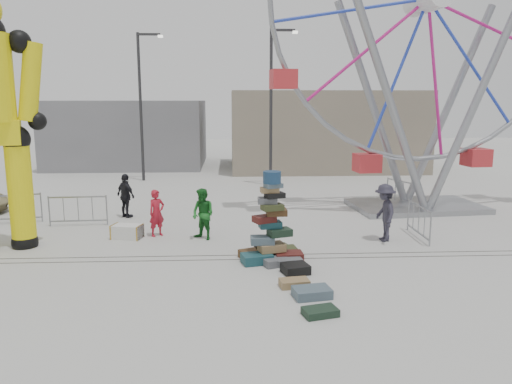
{
  "coord_description": "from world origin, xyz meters",
  "views": [
    {
      "loc": [
        0.91,
        -12.96,
        4.47
      ],
      "look_at": [
        1.69,
        2.42,
        1.61
      ],
      "focal_mm": 35.0,
      "sensor_mm": 36.0,
      "label": 1
    }
  ],
  "objects_px": {
    "suitcase_tower": "(271,235)",
    "pedestrian_grey": "(385,213)",
    "lamp_post_right": "(273,99)",
    "pedestrian_red": "(157,213)",
    "lamp_post_left": "(142,99)",
    "barricade_wheel_back": "(403,193)",
    "barricade_wheel_front": "(419,221)",
    "ferris_wheel": "(426,27)",
    "barricade_dummy_c": "(78,211)",
    "steamer_trunk": "(127,232)",
    "pedestrian_black": "(126,196)",
    "pedestrian_green": "(203,214)",
    "barricade_dummy_b": "(12,209)"
  },
  "relations": [
    {
      "from": "barricade_dummy_c",
      "to": "pedestrian_red",
      "type": "bearing_deg",
      "value": -29.62
    },
    {
      "from": "pedestrian_red",
      "to": "pedestrian_black",
      "type": "height_order",
      "value": "pedestrian_black"
    },
    {
      "from": "barricade_dummy_b",
      "to": "pedestrian_black",
      "type": "relative_size",
      "value": 1.18
    },
    {
      "from": "suitcase_tower",
      "to": "barricade_dummy_c",
      "type": "distance_m",
      "value": 7.83
    },
    {
      "from": "lamp_post_right",
      "to": "lamp_post_left",
      "type": "height_order",
      "value": "same"
    },
    {
      "from": "suitcase_tower",
      "to": "barricade_dummy_b",
      "type": "xyz_separation_m",
      "value": [
        -9.1,
        4.67,
        -0.16
      ]
    },
    {
      "from": "pedestrian_red",
      "to": "pedestrian_black",
      "type": "relative_size",
      "value": 0.92
    },
    {
      "from": "pedestrian_red",
      "to": "barricade_wheel_back",
      "type": "bearing_deg",
      "value": -15.32
    },
    {
      "from": "barricade_wheel_front",
      "to": "barricade_wheel_back",
      "type": "height_order",
      "value": "same"
    },
    {
      "from": "barricade_wheel_back",
      "to": "pedestrian_grey",
      "type": "distance_m",
      "value": 5.69
    },
    {
      "from": "pedestrian_red",
      "to": "lamp_post_left",
      "type": "bearing_deg",
      "value": 62.69
    },
    {
      "from": "lamp_post_left",
      "to": "pedestrian_grey",
      "type": "bearing_deg",
      "value": -52.59
    },
    {
      "from": "barricade_wheel_back",
      "to": "pedestrian_black",
      "type": "bearing_deg",
      "value": -105.62
    },
    {
      "from": "lamp_post_right",
      "to": "lamp_post_left",
      "type": "distance_m",
      "value": 7.28
    },
    {
      "from": "barricade_wheel_front",
      "to": "ferris_wheel",
      "type": "bearing_deg",
      "value": -18.98
    },
    {
      "from": "suitcase_tower",
      "to": "barricade_wheel_front",
      "type": "xyz_separation_m",
      "value": [
        5.02,
        2.06,
        -0.16
      ]
    },
    {
      "from": "lamp_post_right",
      "to": "ferris_wheel",
      "type": "bearing_deg",
      "value": -47.75
    },
    {
      "from": "lamp_post_right",
      "to": "pedestrian_black",
      "type": "bearing_deg",
      "value": -131.54
    },
    {
      "from": "barricade_dummy_c",
      "to": "pedestrian_grey",
      "type": "bearing_deg",
      "value": -16.28
    },
    {
      "from": "suitcase_tower",
      "to": "pedestrian_grey",
      "type": "xyz_separation_m",
      "value": [
        3.78,
        1.77,
        0.21
      ]
    },
    {
      "from": "lamp_post_right",
      "to": "pedestrian_black",
      "type": "relative_size",
      "value": 4.72
    },
    {
      "from": "steamer_trunk",
      "to": "pedestrian_green",
      "type": "distance_m",
      "value": 2.58
    },
    {
      "from": "suitcase_tower",
      "to": "barricade_wheel_back",
      "type": "distance_m",
      "value": 9.27
    },
    {
      "from": "ferris_wheel",
      "to": "pedestrian_grey",
      "type": "bearing_deg",
      "value": -126.88
    },
    {
      "from": "barricade_dummy_c",
      "to": "pedestrian_black",
      "type": "height_order",
      "value": "pedestrian_black"
    },
    {
      "from": "lamp_post_left",
      "to": "barricade_wheel_back",
      "type": "relative_size",
      "value": 4.0
    },
    {
      "from": "lamp_post_left",
      "to": "ferris_wheel",
      "type": "distance_m",
      "value": 15.11
    },
    {
      "from": "barricade_dummy_c",
      "to": "lamp_post_left",
      "type": "bearing_deg",
      "value": 83.29
    },
    {
      "from": "barricade_wheel_back",
      "to": "lamp_post_right",
      "type": "bearing_deg",
      "value": -160.38
    },
    {
      "from": "lamp_post_right",
      "to": "pedestrian_red",
      "type": "relative_size",
      "value": 5.13
    },
    {
      "from": "lamp_post_left",
      "to": "suitcase_tower",
      "type": "xyz_separation_m",
      "value": [
        5.92,
        -14.45,
        -3.77
      ]
    },
    {
      "from": "suitcase_tower",
      "to": "pedestrian_black",
      "type": "distance_m",
      "value": 7.48
    },
    {
      "from": "barricade_dummy_c",
      "to": "pedestrian_red",
      "type": "distance_m",
      "value": 3.39
    },
    {
      "from": "barricade_dummy_c",
      "to": "lamp_post_right",
      "type": "bearing_deg",
      "value": 44.06
    },
    {
      "from": "pedestrian_black",
      "to": "ferris_wheel",
      "type": "bearing_deg",
      "value": -132.27
    },
    {
      "from": "barricade_wheel_front",
      "to": "pedestrian_black",
      "type": "height_order",
      "value": "pedestrian_black"
    },
    {
      "from": "barricade_dummy_b",
      "to": "pedestrian_black",
      "type": "bearing_deg",
      "value": -2.14
    },
    {
      "from": "lamp_post_right",
      "to": "barricade_wheel_back",
      "type": "bearing_deg",
      "value": -47.38
    },
    {
      "from": "pedestrian_red",
      "to": "pedestrian_green",
      "type": "relative_size",
      "value": 0.94
    },
    {
      "from": "ferris_wheel",
      "to": "barricade_dummy_b",
      "type": "distance_m",
      "value": 17.13
    },
    {
      "from": "pedestrian_black",
      "to": "barricade_wheel_back",
      "type": "bearing_deg",
      "value": -129.61
    },
    {
      "from": "lamp_post_right",
      "to": "pedestrian_grey",
      "type": "xyz_separation_m",
      "value": [
        2.7,
        -10.69,
        -3.56
      ]
    },
    {
      "from": "lamp_post_left",
      "to": "steamer_trunk",
      "type": "xyz_separation_m",
      "value": [
        1.41,
        -12.0,
        -4.26
      ]
    },
    {
      "from": "barricade_dummy_c",
      "to": "barricade_wheel_front",
      "type": "distance_m",
      "value": 11.81
    },
    {
      "from": "barricade_dummy_b",
      "to": "pedestrian_green",
      "type": "xyz_separation_m",
      "value": [
        7.08,
        -2.44,
        0.28
      ]
    },
    {
      "from": "suitcase_tower",
      "to": "pedestrian_grey",
      "type": "relative_size",
      "value": 1.38
    },
    {
      "from": "barricade_dummy_c",
      "to": "pedestrian_green",
      "type": "bearing_deg",
      "value": -26.57
    },
    {
      "from": "ferris_wheel",
      "to": "barricade_dummy_b",
      "type": "xyz_separation_m",
      "value": [
        -15.67,
        -1.74,
        -6.69
      ]
    },
    {
      "from": "lamp_post_left",
      "to": "barricade_wheel_back",
      "type": "xyz_separation_m",
      "value": [
        12.1,
        -7.55,
        -3.93
      ]
    },
    {
      "from": "barricade_dummy_c",
      "to": "barricade_wheel_front",
      "type": "xyz_separation_m",
      "value": [
        11.61,
        -2.17,
        0.0
      ]
    }
  ]
}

